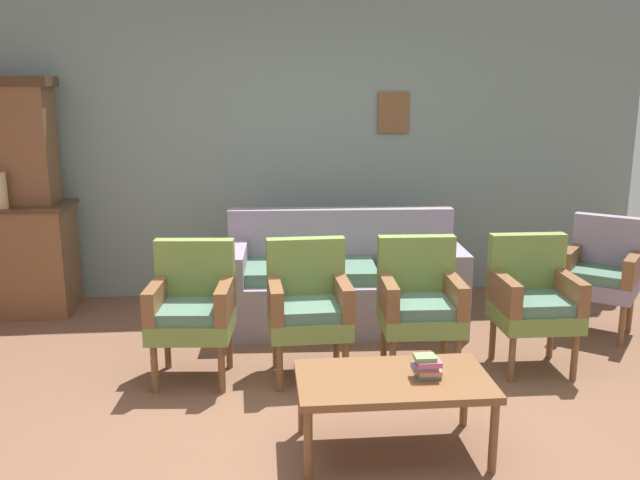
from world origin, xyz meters
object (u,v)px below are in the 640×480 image
(side_cabinet, at_px, (4,259))
(floor_vase_by_wall, at_px, (613,260))
(floral_couch, at_px, (343,285))
(armchair_near_couch_end, at_px, (308,303))
(armchair_row_middle, at_px, (419,300))
(armchair_by_doorway, at_px, (533,297))
(wingback_chair_by_fireplace, at_px, (602,270))
(coffee_table, at_px, (393,385))
(armchair_near_cabinet, at_px, (193,305))
(book_stack_on_table, at_px, (427,366))
(vase_on_cabinet, at_px, (0,190))

(side_cabinet, height_order, floor_vase_by_wall, side_cabinet)
(floral_couch, distance_m, armchair_near_couch_end, 1.02)
(armchair_row_middle, height_order, armchair_by_doorway, same)
(armchair_near_couch_end, relative_size, floor_vase_by_wall, 1.27)
(side_cabinet, relative_size, floral_couch, 0.61)
(armchair_by_doorway, xyz_separation_m, wingback_chair_by_fireplace, (0.80, 0.60, 0.00))
(side_cabinet, height_order, floral_couch, side_cabinet)
(coffee_table, bearing_deg, armchair_near_couch_end, 109.83)
(armchair_near_cabinet, height_order, armchair_by_doorway, same)
(armchair_row_middle, relative_size, armchair_by_doorway, 1.00)
(coffee_table, bearing_deg, armchair_row_middle, 69.71)
(book_stack_on_table, distance_m, floor_vase_by_wall, 3.36)
(vase_on_cabinet, distance_m, armchair_near_couch_end, 2.76)
(vase_on_cabinet, bearing_deg, armchair_by_doorway, -18.77)
(armchair_near_cabinet, distance_m, floor_vase_by_wall, 3.86)
(armchair_near_cabinet, distance_m, armchair_row_middle, 1.49)
(armchair_near_couch_end, height_order, armchair_row_middle, same)
(armchair_row_middle, bearing_deg, armchair_near_cabinet, 178.91)
(armchair_row_middle, height_order, wingback_chair_by_fireplace, same)
(vase_on_cabinet, relative_size, armchair_near_cabinet, 0.32)
(armchair_near_cabinet, xyz_separation_m, armchair_by_doorway, (2.27, -0.03, 0.00))
(side_cabinet, bearing_deg, wingback_chair_by_fireplace, -10.67)
(floral_couch, bearing_deg, armchair_near_cabinet, -139.99)
(wingback_chair_by_fireplace, height_order, coffee_table, wingback_chair_by_fireplace)
(side_cabinet, xyz_separation_m, floral_couch, (2.80, -0.55, -0.14))
(armchair_near_cabinet, bearing_deg, armchair_row_middle, -1.09)
(armchair_row_middle, bearing_deg, book_stack_on_table, -101.21)
(side_cabinet, height_order, coffee_table, side_cabinet)
(vase_on_cabinet, relative_size, book_stack_on_table, 1.92)
(armchair_by_doorway, xyz_separation_m, book_stack_on_table, (-0.98, -1.03, -0.02))
(side_cabinet, bearing_deg, coffee_table, -41.66)
(book_stack_on_table, bearing_deg, floor_vase_by_wall, 46.37)
(armchair_near_couch_end, xyz_separation_m, floor_vase_by_wall, (2.85, 1.39, -0.15))
(armchair_near_couch_end, bearing_deg, floor_vase_by_wall, 26.05)
(floral_couch, relative_size, floor_vase_by_wall, 2.66)
(armchair_near_couch_end, bearing_deg, book_stack_on_table, -62.61)
(armchair_near_couch_end, height_order, wingback_chair_by_fireplace, same)
(side_cabinet, relative_size, coffee_table, 1.16)
(wingback_chair_by_fireplace, bearing_deg, vase_on_cabinet, 171.31)
(armchair_near_cabinet, xyz_separation_m, wingback_chair_by_fireplace, (3.07, 0.57, 0.00))
(coffee_table, bearing_deg, side_cabinet, 138.34)
(wingback_chair_by_fireplace, distance_m, floor_vase_by_wall, 0.97)
(side_cabinet, xyz_separation_m, vase_on_cabinet, (0.09, -0.18, 0.61))
(side_cabinet, xyz_separation_m, floor_vase_by_wall, (5.30, -0.10, -0.11))
(floral_couch, distance_m, coffee_table, 1.96)
(armchair_row_middle, bearing_deg, floor_vase_by_wall, 33.51)
(floral_couch, distance_m, floor_vase_by_wall, 2.54)
(floral_couch, relative_size, armchair_near_couch_end, 2.09)
(wingback_chair_by_fireplace, bearing_deg, floor_vase_by_wall, 56.26)
(side_cabinet, bearing_deg, book_stack_on_table, -40.21)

